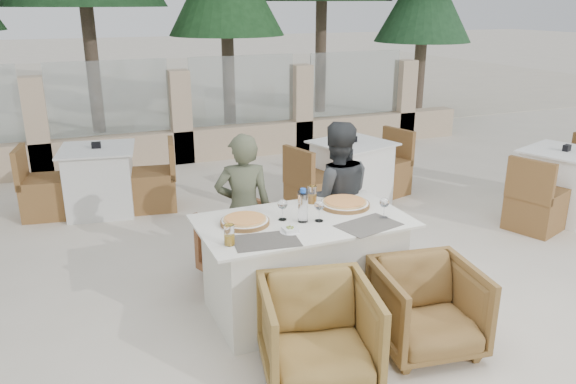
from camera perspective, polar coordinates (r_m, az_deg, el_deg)
name	(u,v)px	position (r m, az deg, el deg)	size (l,w,h in m)	color
ground	(316,309)	(4.61, 2.89, -11.76)	(80.00, 80.00, 0.00)	beige
sand_patch	(115,85)	(17.82, -17.20, 10.30)	(30.00, 16.00, 0.01)	beige
perimeter_wall_far	(180,110)	(8.69, -10.90, 8.14)	(10.00, 0.34, 1.60)	#CAB08F
pine_far_right	(424,8)	(12.41, 13.64, 17.75)	(1.98, 1.98, 4.50)	#23502A
dining_table	(303,266)	(4.42, 1.52, -7.49)	(1.60, 0.90, 0.77)	silver
placemat_near_left	(266,241)	(3.90, -2.24, -4.98)	(0.45, 0.30, 0.00)	#4E4A43
placemat_near_right	(369,225)	(4.20, 8.19, -3.35)	(0.45, 0.30, 0.00)	#5B564E
pizza_left	(245,221)	(4.19, -4.40, -2.96)	(0.37, 0.37, 0.05)	#D35B1C
pizza_right	(345,203)	(4.56, 5.79, -1.15)	(0.40, 0.40, 0.05)	#CD541C
water_bottle	(303,205)	(4.19, 1.53, -1.35)	(0.08, 0.08, 0.26)	silver
wine_glass_centre	(283,209)	(4.23, -0.56, -1.69)	(0.08, 0.08, 0.18)	white
wine_glass_near	(319,210)	(4.21, 3.19, -1.80)	(0.08, 0.08, 0.18)	white
wine_glass_corner	(384,207)	(4.33, 9.75, -1.48)	(0.08, 0.08, 0.18)	white
beer_glass_left	(229,235)	(3.83, -5.99, -4.35)	(0.07, 0.07, 0.14)	gold
beer_glass_right	(312,195)	(4.60, 2.47, -0.27)	(0.07, 0.07, 0.15)	#C4791B
olive_dish	(290,229)	(4.03, 0.21, -3.82)	(0.11, 0.11, 0.04)	white
armchair_far_left	(248,245)	(4.97, -4.13, -5.34)	(0.68, 0.70, 0.63)	brown
armchair_far_right	(315,232)	(5.32, 2.72, -4.06)	(0.60, 0.62, 0.56)	olive
armchair_near_left	(318,333)	(3.70, 3.08, -14.15)	(0.70, 0.73, 0.66)	olive
armchair_near_right	(427,308)	(4.11, 13.96, -11.34)	(0.67, 0.69, 0.63)	brown
diner_left	(244,210)	(4.79, -4.53, -1.79)	(0.48, 0.32, 1.33)	#4F543D
diner_right	(336,198)	(4.98, 4.87, -0.66)	(0.67, 0.52, 1.38)	#343739
bg_table_a	(100,180)	(6.85, -18.55, 1.13)	(1.64, 0.82, 0.77)	silver
bg_table_b	(351,173)	(6.81, 6.45, 1.91)	(1.64, 0.82, 0.77)	white
bg_table_c	(561,184)	(7.09, 25.99, 0.76)	(1.64, 0.82, 0.77)	white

